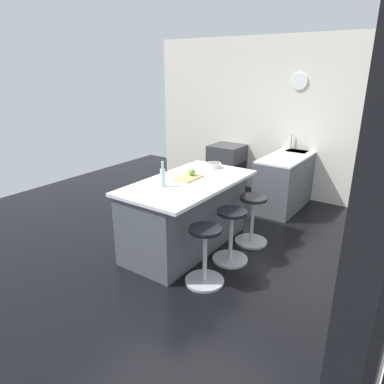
# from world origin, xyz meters

# --- Properties ---
(ground_plane) EXTENTS (7.68, 7.68, 0.00)m
(ground_plane) POSITION_xyz_m (0.00, 0.00, 0.00)
(ground_plane) COLOR black
(interior_partition_left) EXTENTS (0.15, 5.00, 2.81)m
(interior_partition_left) POSITION_xyz_m (-2.96, 0.00, 1.41)
(interior_partition_left) COLOR silver
(interior_partition_left) RESTS_ON ground_plane
(sink_cabinet) EXTENTS (1.92, 0.60, 1.17)m
(sink_cabinet) POSITION_xyz_m (-2.61, 0.56, 0.45)
(sink_cabinet) COLOR #4C5156
(sink_cabinet) RESTS_ON ground_plane
(oven_range) EXTENTS (0.60, 0.61, 0.86)m
(oven_range) POSITION_xyz_m (-2.61, -0.74, 0.43)
(oven_range) COLOR #38383D
(oven_range) RESTS_ON ground_plane
(kitchen_island) EXTENTS (1.85, 1.01, 0.93)m
(kitchen_island) POSITION_xyz_m (-0.19, 0.03, 0.47)
(kitchen_island) COLOR #4C5156
(kitchen_island) RESTS_ON ground_plane
(stool_by_window) EXTENTS (0.44, 0.44, 0.67)m
(stool_by_window) POSITION_xyz_m (-0.77, 0.71, 0.32)
(stool_by_window) COLOR #B7B7BC
(stool_by_window) RESTS_ON ground_plane
(stool_middle) EXTENTS (0.44, 0.44, 0.67)m
(stool_middle) POSITION_xyz_m (-0.19, 0.71, 0.32)
(stool_middle) COLOR #B7B7BC
(stool_middle) RESTS_ON ground_plane
(stool_near_camera) EXTENTS (0.44, 0.44, 0.67)m
(stool_near_camera) POSITION_xyz_m (0.40, 0.71, 0.32)
(stool_near_camera) COLOR #B7B7BC
(stool_near_camera) RESTS_ON ground_plane
(cutting_board) EXTENTS (0.36, 0.24, 0.02)m
(cutting_board) POSITION_xyz_m (-0.27, 0.01, 0.94)
(cutting_board) COLOR tan
(cutting_board) RESTS_ON kitchen_island
(apple_green) EXTENTS (0.09, 0.09, 0.09)m
(apple_green) POSITION_xyz_m (-0.35, 0.01, 0.99)
(apple_green) COLOR #609E2D
(apple_green) RESTS_ON cutting_board
(water_bottle) EXTENTS (0.06, 0.06, 0.31)m
(water_bottle) POSITION_xyz_m (0.18, -0.04, 1.05)
(water_bottle) COLOR silver
(water_bottle) RESTS_ON kitchen_island
(fruit_bowl) EXTENTS (0.21, 0.21, 0.07)m
(fruit_bowl) POSITION_xyz_m (-0.90, 0.01, 0.97)
(fruit_bowl) COLOR silver
(fruit_bowl) RESTS_ON kitchen_island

